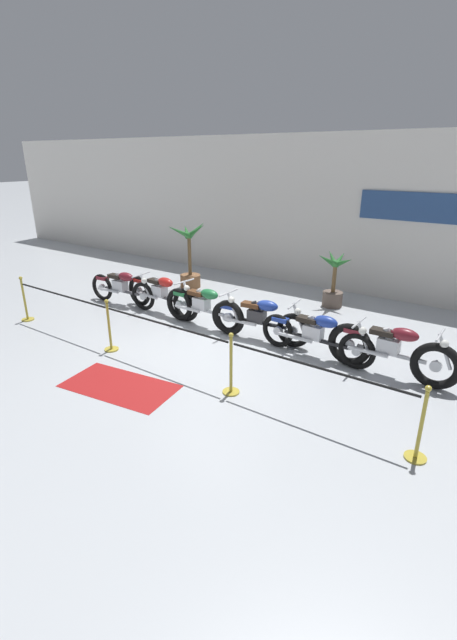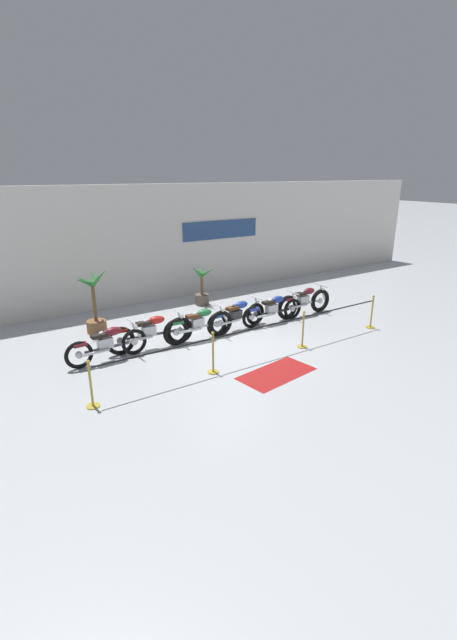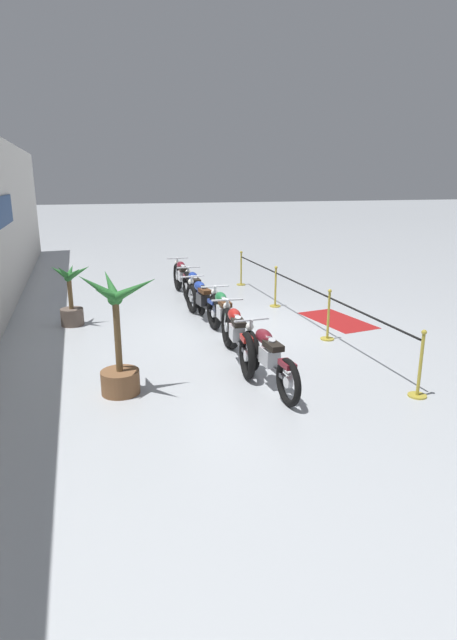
{
  "view_description": "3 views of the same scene",
  "coord_description": "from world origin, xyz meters",
  "px_view_note": "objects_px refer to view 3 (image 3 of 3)",
  "views": [
    {
      "loc": [
        4.92,
        -6.44,
        3.6
      ],
      "look_at": [
        0.17,
        0.4,
        0.4
      ],
      "focal_mm": 24.0,
      "sensor_mm": 36.0,
      "label": 1
    },
    {
      "loc": [
        -6.22,
        -9.44,
        4.59
      ],
      "look_at": [
        0.39,
        0.62,
        0.41
      ],
      "focal_mm": 24.0,
      "sensor_mm": 36.0,
      "label": 2
    },
    {
      "loc": [
        -10.14,
        3.3,
        3.16
      ],
      "look_at": [
        -0.98,
        0.57,
        0.46
      ],
      "focal_mm": 28.0,
      "sensor_mm": 36.0,
      "label": 3
    }
  ],
  "objects_px": {
    "motorcycle_blue_3": "(202,301)",
    "stanchion_far_right": "(241,274)",
    "potted_palm_left_of_row": "(71,299)",
    "potted_palm_right_of_row": "(119,346)",
    "motorcycle_maroon_5": "(182,279)",
    "stanchion_mid_right": "(275,293)",
    "motorcycle_red_1": "(236,335)",
    "stanchion_far_left": "(327,305)",
    "stanchion_mid_left": "(328,323)",
    "floor_banner": "(337,320)",
    "motorcycle_green_2": "(223,315)",
    "motorcycle_maroon_0": "(268,358)",
    "motorcycle_blue_4": "(194,289)"
  },
  "relations": [
    {
      "from": "motorcycle_maroon_0",
      "to": "stanchion_mid_right",
      "type": "bearing_deg",
      "value": -23.08
    },
    {
      "from": "motorcycle_green_2",
      "to": "potted_palm_right_of_row",
      "type": "distance_m",
      "value": 3.22
    },
    {
      "from": "motorcycle_red_1",
      "to": "stanchion_far_right",
      "type": "xyz_separation_m",
      "value": [
        6.37,
        -2.16,
        -0.13
      ]
    },
    {
      "from": "motorcycle_maroon_5",
      "to": "stanchion_mid_right",
      "type": "xyz_separation_m",
      "value": [
        -1.94,
        -2.03,
        -0.13
      ]
    },
    {
      "from": "motorcycle_blue_4",
      "to": "floor_banner",
      "type": "xyz_separation_m",
      "value": [
        -2.21,
        -2.89,
        -0.46
      ]
    },
    {
      "from": "stanchion_far_right",
      "to": "motorcycle_green_2",
      "type": "bearing_deg",
      "value": 157.99
    },
    {
      "from": "stanchion_far_left",
      "to": "potted_palm_right_of_row",
      "type": "bearing_deg",
      "value": 110.19
    },
    {
      "from": "motorcycle_maroon_5",
      "to": "stanchion_mid_left",
      "type": "distance_m",
      "value": 5.23
    },
    {
      "from": "motorcycle_blue_4",
      "to": "floor_banner",
      "type": "distance_m",
      "value": 3.67
    },
    {
      "from": "motorcycle_maroon_0",
      "to": "potted_palm_right_of_row",
      "type": "distance_m",
      "value": 2.3
    },
    {
      "from": "motorcycle_green_2",
      "to": "stanchion_far_left",
      "type": "distance_m",
      "value": 2.14
    },
    {
      "from": "motorcycle_maroon_5",
      "to": "stanchion_far_left",
      "type": "distance_m",
      "value": 5.17
    },
    {
      "from": "potted_palm_right_of_row",
      "to": "stanchion_mid_right",
      "type": "bearing_deg",
      "value": -44.3
    },
    {
      "from": "motorcycle_green_2",
      "to": "potted_palm_left_of_row",
      "type": "distance_m",
      "value": 3.5
    },
    {
      "from": "stanchion_mid_left",
      "to": "floor_banner",
      "type": "bearing_deg",
      "value": -35.95
    },
    {
      "from": "motorcycle_maroon_0",
      "to": "stanchion_far_left",
      "type": "bearing_deg",
      "value": -46.08
    },
    {
      "from": "motorcycle_red_1",
      "to": "potted_palm_left_of_row",
      "type": "distance_m",
      "value": 4.3
    },
    {
      "from": "motorcycle_blue_3",
      "to": "stanchion_far_right",
      "type": "xyz_separation_m",
      "value": [
        3.59,
        -2.11,
        -0.1
      ]
    },
    {
      "from": "motorcycle_blue_3",
      "to": "potted_palm_right_of_row",
      "type": "height_order",
      "value": "potted_palm_right_of_row"
    },
    {
      "from": "motorcycle_red_1",
      "to": "motorcycle_maroon_5",
      "type": "relative_size",
      "value": 1.08
    },
    {
      "from": "motorcycle_red_1",
      "to": "motorcycle_blue_3",
      "type": "height_order",
      "value": "motorcycle_red_1"
    },
    {
      "from": "motorcycle_green_2",
      "to": "motorcycle_red_1",
      "type": "bearing_deg",
      "value": 173.77
    },
    {
      "from": "motorcycle_blue_3",
      "to": "potted_palm_left_of_row",
      "type": "height_order",
      "value": "potted_palm_left_of_row"
    },
    {
      "from": "stanchion_far_right",
      "to": "floor_banner",
      "type": "bearing_deg",
      "value": -168.72
    },
    {
      "from": "motorcycle_maroon_0",
      "to": "stanchion_far_right",
      "type": "relative_size",
      "value": 2.05
    },
    {
      "from": "motorcycle_maroon_0",
      "to": "motorcycle_blue_3",
      "type": "distance_m",
      "value": 4.03
    },
    {
      "from": "stanchion_mid_left",
      "to": "stanchion_far_right",
      "type": "relative_size",
      "value": 1.0
    },
    {
      "from": "motorcycle_maroon_0",
      "to": "stanchion_far_left",
      "type": "relative_size",
      "value": 0.25
    },
    {
      "from": "motorcycle_red_1",
      "to": "potted_palm_right_of_row",
      "type": "bearing_deg",
      "value": 112.09
    },
    {
      "from": "stanchion_far_left",
      "to": "stanchion_mid_left",
      "type": "relative_size",
      "value": 8.26
    },
    {
      "from": "motorcycle_blue_3",
      "to": "potted_palm_left_of_row",
      "type": "bearing_deg",
      "value": 81.36
    },
    {
      "from": "stanchion_far_left",
      "to": "floor_banner",
      "type": "distance_m",
      "value": 1.64
    },
    {
      "from": "motorcycle_red_1",
      "to": "stanchion_mid_left",
      "type": "relative_size",
      "value": 2.32
    },
    {
      "from": "potted_palm_left_of_row",
      "to": "stanchion_mid_left",
      "type": "relative_size",
      "value": 1.37
    },
    {
      "from": "stanchion_far_left",
      "to": "floor_banner",
      "type": "height_order",
      "value": "stanchion_far_left"
    },
    {
      "from": "motorcycle_blue_3",
      "to": "potted_palm_left_of_row",
      "type": "distance_m",
      "value": 2.92
    },
    {
      "from": "motorcycle_maroon_0",
      "to": "motorcycle_maroon_5",
      "type": "relative_size",
      "value": 0.95
    },
    {
      "from": "potted_palm_left_of_row",
      "to": "motorcycle_maroon_0",
      "type": "bearing_deg",
      "value": -146.45
    },
    {
      "from": "motorcycle_red_1",
      "to": "stanchion_far_right",
      "type": "bearing_deg",
      "value": -18.73
    },
    {
      "from": "motorcycle_green_2",
      "to": "stanchion_mid_right",
      "type": "relative_size",
      "value": 2.09
    },
    {
      "from": "motorcycle_maroon_5",
      "to": "stanchion_mid_right",
      "type": "height_order",
      "value": "stanchion_mid_right"
    },
    {
      "from": "motorcycle_red_1",
      "to": "stanchion_far_left",
      "type": "relative_size",
      "value": 0.28
    },
    {
      "from": "motorcycle_green_2",
      "to": "stanchion_far_left",
      "type": "xyz_separation_m",
      "value": [
        -0.69,
        -2.01,
        0.24
      ]
    },
    {
      "from": "stanchion_mid_right",
      "to": "motorcycle_red_1",
      "type": "bearing_deg",
      "value": 148.5
    },
    {
      "from": "floor_banner",
      "to": "stanchion_far_left",
      "type": "bearing_deg",
      "value": 134.37
    },
    {
      "from": "potted_palm_left_of_row",
      "to": "motorcycle_maroon_5",
      "type": "bearing_deg",
      "value": -52.96
    },
    {
      "from": "floor_banner",
      "to": "potted_palm_left_of_row",
      "type": "bearing_deg",
      "value": 69.01
    },
    {
      "from": "motorcycle_blue_3",
      "to": "floor_banner",
      "type": "distance_m",
      "value": 3.17
    },
    {
      "from": "motorcycle_blue_4",
      "to": "potted_palm_left_of_row",
      "type": "height_order",
      "value": "potted_palm_left_of_row"
    },
    {
      "from": "motorcycle_green_2",
      "to": "floor_banner",
      "type": "height_order",
      "value": "motorcycle_green_2"
    }
  ]
}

